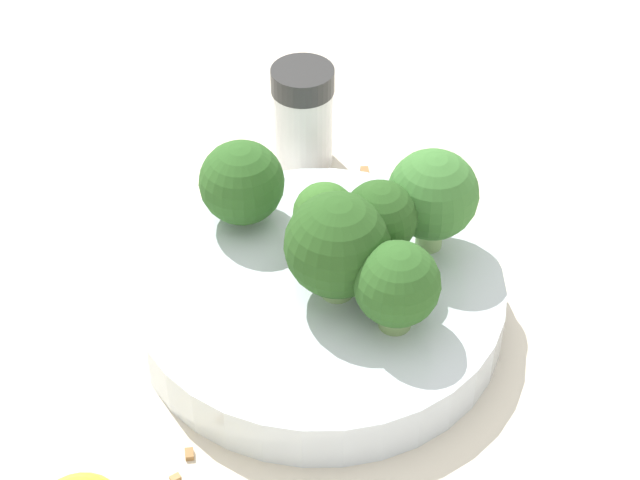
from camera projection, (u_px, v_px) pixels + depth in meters
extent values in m
plane|color=beige|center=(320.00, 320.00, 0.62)|extent=(3.00, 3.00, 0.00)
cylinder|color=silver|center=(320.00, 302.00, 0.61)|extent=(0.21, 0.21, 0.03)
cylinder|color=#8EB770|center=(336.00, 277.00, 0.59)|extent=(0.02, 0.02, 0.03)
sphere|color=#28511E|center=(337.00, 246.00, 0.57)|extent=(0.06, 0.06, 0.06)
cylinder|color=#7A9E5B|center=(325.00, 239.00, 0.61)|extent=(0.02, 0.02, 0.03)
sphere|color=#386B28|center=(325.00, 214.00, 0.60)|extent=(0.04, 0.04, 0.04)
cylinder|color=#8EB770|center=(430.00, 226.00, 0.62)|extent=(0.02, 0.02, 0.03)
sphere|color=#3D7533|center=(433.00, 194.00, 0.60)|extent=(0.05, 0.05, 0.05)
cylinder|color=#7A9E5B|center=(399.00, 307.00, 0.57)|extent=(0.03, 0.03, 0.02)
sphere|color=#2D5B23|center=(401.00, 281.00, 0.56)|extent=(0.05, 0.05, 0.05)
cylinder|color=#8EB770|center=(378.00, 249.00, 0.60)|extent=(0.02, 0.02, 0.03)
sphere|color=#28511E|center=(380.00, 218.00, 0.58)|extent=(0.04, 0.04, 0.04)
cylinder|color=#7A9E5B|center=(243.00, 206.00, 0.64)|extent=(0.02, 0.02, 0.02)
sphere|color=#2D5B23|center=(242.00, 182.00, 0.63)|extent=(0.05, 0.05, 0.05)
cylinder|color=silver|center=(303.00, 126.00, 0.72)|extent=(0.04, 0.04, 0.06)
cylinder|color=#2D2D2D|center=(303.00, 80.00, 0.69)|extent=(0.04, 0.04, 0.02)
cube|color=olive|center=(365.00, 169.00, 0.72)|extent=(0.01, 0.01, 0.01)
cube|color=#AD7F4C|center=(334.00, 174.00, 0.72)|extent=(0.01, 0.01, 0.01)
cube|color=#AD7F4C|center=(175.00, 477.00, 0.54)|extent=(0.01, 0.01, 0.01)
cube|color=olive|center=(189.00, 452.00, 0.55)|extent=(0.01, 0.01, 0.01)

